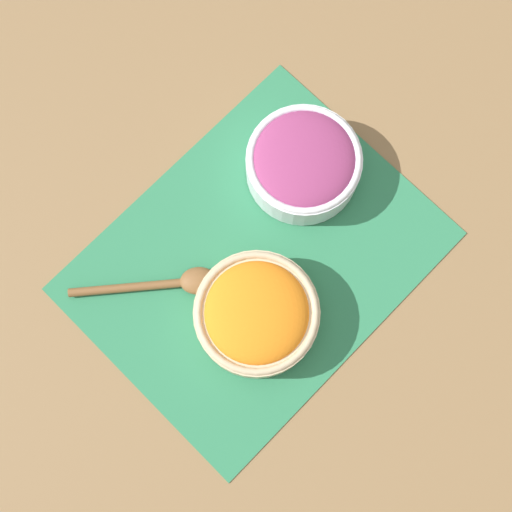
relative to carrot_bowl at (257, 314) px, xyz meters
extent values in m
plane|color=olive|center=(0.06, 0.06, -0.04)|extent=(3.00, 3.00, 0.00)
cube|color=#2D7A51|center=(0.06, 0.06, -0.04)|extent=(0.47, 0.37, 0.00)
cylinder|color=#C6B28E|center=(0.00, 0.00, -0.01)|extent=(0.17, 0.17, 0.05)
torus|color=#C6B28E|center=(0.00, 0.00, 0.01)|extent=(0.16, 0.16, 0.01)
ellipsoid|color=orange|center=(0.00, 0.00, 0.01)|extent=(0.14, 0.14, 0.04)
cylinder|color=silver|center=(0.20, 0.10, -0.01)|extent=(0.16, 0.16, 0.05)
torus|color=silver|center=(0.20, 0.10, 0.02)|extent=(0.16, 0.16, 0.01)
ellipsoid|color=#93386B|center=(0.20, 0.10, 0.02)|extent=(0.14, 0.14, 0.03)
cylinder|color=brown|center=(-0.09, 0.15, -0.03)|extent=(0.14, 0.12, 0.01)
ellipsoid|color=brown|center=(-0.02, 0.09, -0.03)|extent=(0.06, 0.06, 0.02)
camera|label=1|loc=(-0.09, -0.09, 0.94)|focal=50.00mm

